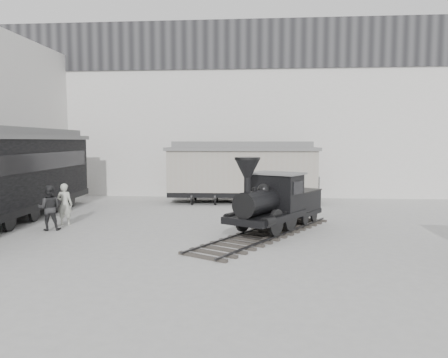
# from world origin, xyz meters

# --- Properties ---
(ground) EXTENTS (90.00, 90.00, 0.00)m
(ground) POSITION_xyz_m (0.00, 0.00, 0.00)
(ground) COLOR #9E9E9B
(north_wall) EXTENTS (34.00, 2.51, 11.00)m
(north_wall) POSITION_xyz_m (0.00, 14.98, 5.55)
(north_wall) COLOR silver
(north_wall) RESTS_ON ground
(locomotive) EXTENTS (5.68, 8.06, 2.92)m
(locomotive) POSITION_xyz_m (1.93, 3.21, 1.08)
(locomotive) COLOR #2C2723
(locomotive) RESTS_ON ground
(boxcar) EXTENTS (8.71, 3.00, 3.53)m
(boxcar) POSITION_xyz_m (0.38, 11.35, 1.85)
(boxcar) COLOR black
(boxcar) RESTS_ON ground
(passenger_coach) EXTENTS (3.65, 14.49, 3.85)m
(passenger_coach) POSITION_xyz_m (-9.67, 4.11, 2.12)
(passenger_coach) COLOR black
(passenger_coach) RESTS_ON ground
(visitor_a) EXTENTS (0.65, 0.43, 1.79)m
(visitor_a) POSITION_xyz_m (-6.84, 4.01, 0.89)
(visitor_a) COLOR beige
(visitor_a) RESTS_ON ground
(visitor_b) EXTENTS (1.04, 0.91, 1.81)m
(visitor_b) POSITION_xyz_m (-6.98, 2.93, 0.90)
(visitor_b) COLOR #2C2C2E
(visitor_b) RESTS_ON ground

